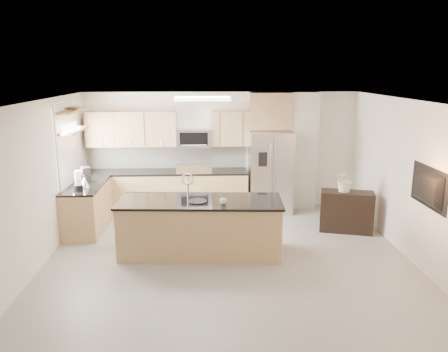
{
  "coord_description": "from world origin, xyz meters",
  "views": [
    {
      "loc": [
        -0.38,
        -6.38,
        3.06
      ],
      "look_at": [
        -0.03,
        1.3,
        1.19
      ],
      "focal_mm": 35.0,
      "sensor_mm": 36.0,
      "label": 1
    }
  ],
  "objects_px": {
    "credenza": "(346,212)",
    "microwave": "(194,138)",
    "bowl": "(73,107)",
    "range": "(195,191)",
    "island": "(200,227)",
    "blender": "(78,182)",
    "coffee_maker": "(86,175)",
    "platter": "(197,201)",
    "refrigerator": "(270,172)",
    "cup": "(223,201)",
    "kettle": "(85,182)",
    "television": "(424,187)",
    "flower_vase": "(346,174)"
  },
  "relations": [
    {
      "from": "refrigerator",
      "to": "blender",
      "type": "bearing_deg",
      "value": -158.55
    },
    {
      "from": "range",
      "to": "kettle",
      "type": "relative_size",
      "value": 4.85
    },
    {
      "from": "microwave",
      "to": "bowl",
      "type": "bearing_deg",
      "value": -155.75
    },
    {
      "from": "microwave",
      "to": "refrigerator",
      "type": "bearing_deg",
      "value": -5.86
    },
    {
      "from": "blender",
      "to": "flower_vase",
      "type": "xyz_separation_m",
      "value": [
        4.98,
        0.15,
        0.07
      ]
    },
    {
      "from": "microwave",
      "to": "coffee_maker",
      "type": "distance_m",
      "value": 2.4
    },
    {
      "from": "blender",
      "to": "bowl",
      "type": "distance_m",
      "value": 1.45
    },
    {
      "from": "range",
      "to": "microwave",
      "type": "distance_m",
      "value": 1.16
    },
    {
      "from": "range",
      "to": "bowl",
      "type": "distance_m",
      "value": 3.08
    },
    {
      "from": "bowl",
      "to": "blender",
      "type": "bearing_deg",
      "value": -74.35
    },
    {
      "from": "bowl",
      "to": "credenza",
      "type": "bearing_deg",
      "value": -5.33
    },
    {
      "from": "credenza",
      "to": "bowl",
      "type": "xyz_separation_m",
      "value": [
        -5.21,
        0.49,
        1.98
      ]
    },
    {
      "from": "blender",
      "to": "island",
      "type": "bearing_deg",
      "value": -19.52
    },
    {
      "from": "blender",
      "to": "kettle",
      "type": "bearing_deg",
      "value": 77.62
    },
    {
      "from": "microwave",
      "to": "island",
      "type": "distance_m",
      "value": 2.69
    },
    {
      "from": "bowl",
      "to": "platter",
      "type": "bearing_deg",
      "value": -32.57
    },
    {
      "from": "blender",
      "to": "coffee_maker",
      "type": "height_order",
      "value": "blender"
    },
    {
      "from": "range",
      "to": "microwave",
      "type": "relative_size",
      "value": 1.5
    },
    {
      "from": "range",
      "to": "cup",
      "type": "distance_m",
      "value": 2.63
    },
    {
      "from": "cup",
      "to": "television",
      "type": "xyz_separation_m",
      "value": [
        2.99,
        -0.6,
        0.36
      ]
    },
    {
      "from": "refrigerator",
      "to": "island",
      "type": "xyz_separation_m",
      "value": [
        -1.52,
        -2.25,
        -0.41
      ]
    },
    {
      "from": "island",
      "to": "cup",
      "type": "xyz_separation_m",
      "value": [
        0.38,
        -0.22,
        0.51
      ]
    },
    {
      "from": "cup",
      "to": "platter",
      "type": "height_order",
      "value": "cup"
    },
    {
      "from": "platter",
      "to": "refrigerator",
      "type": "bearing_deg",
      "value": 56.37
    },
    {
      "from": "island",
      "to": "blender",
      "type": "bearing_deg",
      "value": 163.89
    },
    {
      "from": "credenza",
      "to": "platter",
      "type": "relative_size",
      "value": 3.1
    },
    {
      "from": "credenza",
      "to": "microwave",
      "type": "bearing_deg",
      "value": 168.06
    },
    {
      "from": "range",
      "to": "credenza",
      "type": "bearing_deg",
      "value": -24.91
    },
    {
      "from": "microwave",
      "to": "kettle",
      "type": "distance_m",
      "value": 2.54
    },
    {
      "from": "bowl",
      "to": "flower_vase",
      "type": "distance_m",
      "value": 5.32
    },
    {
      "from": "credenza",
      "to": "refrigerator",
      "type": "bearing_deg",
      "value": 149.31
    },
    {
      "from": "range",
      "to": "island",
      "type": "height_order",
      "value": "island"
    },
    {
      "from": "platter",
      "to": "bowl",
      "type": "bearing_deg",
      "value": 147.43
    },
    {
      "from": "coffee_maker",
      "to": "blender",
      "type": "bearing_deg",
      "value": -88.16
    },
    {
      "from": "coffee_maker",
      "to": "television",
      "type": "distance_m",
      "value": 6.04
    },
    {
      "from": "blender",
      "to": "coffee_maker",
      "type": "xyz_separation_m",
      "value": [
        -0.02,
        0.62,
        -0.02
      ]
    },
    {
      "from": "bowl",
      "to": "flower_vase",
      "type": "xyz_separation_m",
      "value": [
        5.16,
        -0.48,
        -1.23
      ]
    },
    {
      "from": "cup",
      "to": "refrigerator",
      "type": "bearing_deg",
      "value": 65.34
    },
    {
      "from": "blender",
      "to": "cup",
      "type": "bearing_deg",
      "value": -21.24
    },
    {
      "from": "platter",
      "to": "kettle",
      "type": "height_order",
      "value": "kettle"
    },
    {
      "from": "range",
      "to": "television",
      "type": "relative_size",
      "value": 1.06
    },
    {
      "from": "range",
      "to": "bowl",
      "type": "bearing_deg",
      "value": -158.43
    },
    {
      "from": "coffee_maker",
      "to": "refrigerator",
      "type": "bearing_deg",
      "value": 12.68
    },
    {
      "from": "credenza",
      "to": "coffee_maker",
      "type": "height_order",
      "value": "coffee_maker"
    },
    {
      "from": "refrigerator",
      "to": "television",
      "type": "bearing_deg",
      "value": -58.96
    },
    {
      "from": "cup",
      "to": "platter",
      "type": "relative_size",
      "value": 0.35
    },
    {
      "from": "blender",
      "to": "kettle",
      "type": "xyz_separation_m",
      "value": [
        0.05,
        0.23,
        -0.06
      ]
    },
    {
      "from": "cup",
      "to": "bowl",
      "type": "relative_size",
      "value": 0.33
    },
    {
      "from": "kettle",
      "to": "platter",
      "type": "bearing_deg",
      "value": -27.46
    },
    {
      "from": "credenza",
      "to": "bowl",
      "type": "relative_size",
      "value": 2.91
    }
  ]
}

